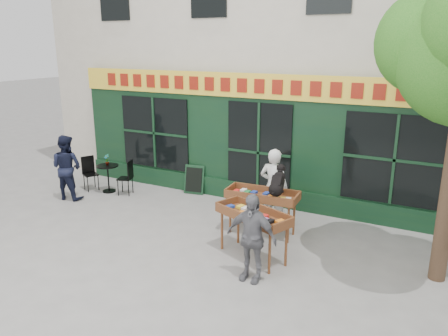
{
  "coord_description": "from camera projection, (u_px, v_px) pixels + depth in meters",
  "views": [
    {
      "loc": [
        4.18,
        -7.51,
        3.98
      ],
      "look_at": [
        -0.03,
        0.5,
        1.4
      ],
      "focal_mm": 35.0,
      "sensor_mm": 36.0,
      "label": 1
    }
  ],
  "objects": [
    {
      "name": "ground",
      "position": [
        214.0,
        237.0,
        9.35
      ],
      "size": [
        80.0,
        80.0,
        0.0
      ],
      "primitive_type": "plane",
      "color": "slate",
      "rests_on": "ground"
    },
    {
      "name": "building",
      "position": [
        310.0,
        9.0,
        13.07
      ],
      "size": [
        14.0,
        7.26,
        10.0
      ],
      "color": "beige",
      "rests_on": "ground"
    },
    {
      "name": "book_cart_center",
      "position": [
        262.0,
        198.0,
        9.29
      ],
      "size": [
        1.53,
        0.71,
        0.99
      ],
      "rotation": [
        0.0,
        0.0,
        0.06
      ],
      "color": "brown",
      "rests_on": "ground"
    },
    {
      "name": "dog",
      "position": [
        278.0,
        180.0,
        8.96
      ],
      "size": [
        0.38,
        0.62,
        0.6
      ],
      "primitive_type": null,
      "rotation": [
        0.0,
        0.0,
        0.06
      ],
      "color": "black",
      "rests_on": "book_cart_center"
    },
    {
      "name": "woman",
      "position": [
        274.0,
        187.0,
        9.82
      ],
      "size": [
        0.66,
        0.46,
        1.76
      ],
      "primitive_type": "imported",
      "rotation": [
        0.0,
        0.0,
        3.2
      ],
      "color": "silver",
      "rests_on": "ground"
    },
    {
      "name": "book_cart_right",
      "position": [
        253.0,
        218.0,
        8.23
      ],
      "size": [
        1.62,
        1.13,
        0.99
      ],
      "rotation": [
        0.0,
        0.0,
        -0.38
      ],
      "color": "brown",
      "rests_on": "ground"
    },
    {
      "name": "man_right",
      "position": [
        251.0,
        237.0,
        7.47
      ],
      "size": [
        0.93,
        0.41,
        1.58
      ],
      "primitive_type": "imported",
      "rotation": [
        0.0,
        0.0,
        -0.03
      ],
      "color": "#5D5C62",
      "rests_on": "ground"
    },
    {
      "name": "bistro_table",
      "position": [
        108.0,
        173.0,
        12.04
      ],
      "size": [
        0.6,
        0.6,
        0.76
      ],
      "color": "black",
      "rests_on": "ground"
    },
    {
      "name": "bistro_chair_left",
      "position": [
        89.0,
        170.0,
        12.27
      ],
      "size": [
        0.49,
        0.49,
        0.95
      ],
      "rotation": [
        0.0,
        0.0,
        1.1
      ],
      "color": "black",
      "rests_on": "ground"
    },
    {
      "name": "bistro_chair_right",
      "position": [
        128.0,
        175.0,
        11.82
      ],
      "size": [
        0.46,
        0.46,
        0.95
      ],
      "rotation": [
        0.0,
        0.0,
        -1.25
      ],
      "color": "black",
      "rests_on": "ground"
    },
    {
      "name": "potted_plant",
      "position": [
        107.0,
        160.0,
        11.93
      ],
      "size": [
        0.19,
        0.14,
        0.32
      ],
      "primitive_type": "imported",
      "rotation": [
        0.0,
        0.0,
        -0.21
      ],
      "color": "gray",
      "rests_on": "bistro_table"
    },
    {
      "name": "man_left",
      "position": [
        67.0,
        167.0,
        11.44
      ],
      "size": [
        0.92,
        0.76,
        1.72
      ],
      "primitive_type": "imported",
      "rotation": [
        0.0,
        0.0,
        3.28
      ],
      "color": "black",
      "rests_on": "ground"
    },
    {
      "name": "chalkboard",
      "position": [
        194.0,
        180.0,
        11.93
      ],
      "size": [
        0.58,
        0.28,
        0.79
      ],
      "rotation": [
        0.0,
        0.0,
        0.17
      ],
      "color": "black",
      "rests_on": "ground"
    }
  ]
}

